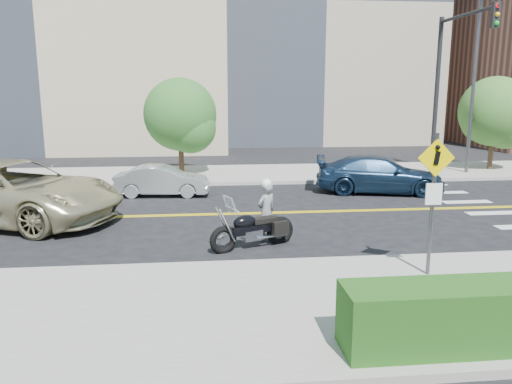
{
  "coord_description": "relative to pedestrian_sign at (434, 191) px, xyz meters",
  "views": [
    {
      "loc": [
        -0.49,
        -15.95,
        4.0
      ],
      "look_at": [
        0.93,
        -2.34,
        1.2
      ],
      "focal_mm": 35.0,
      "sensor_mm": 36.0,
      "label": 1
    }
  ],
  "objects": [
    {
      "name": "ground_plane",
      "position": [
        -4.2,
        6.31,
        -1.96
      ],
      "size": [
        120.0,
        120.0,
        0.0
      ],
      "primitive_type": "plane",
      "color": "black",
      "rests_on": "ground"
    },
    {
      "name": "traffic_light",
      "position": [
        5.8,
        11.39,
        2.71
      ],
      "size": [
        0.28,
        4.5,
        7.0
      ],
      "color": "black",
      "rests_on": "sidewalk_far"
    },
    {
      "name": "tree_far_b",
      "position": [
        9.44,
        13.6,
        1.02
      ],
      "size": [
        3.38,
        3.38,
        4.68
      ],
      "rotation": [
        0.0,
        0.0,
        -0.06
      ],
      "color": "#382619",
      "rests_on": "ground"
    },
    {
      "name": "motorcyclist",
      "position": [
        -3.06,
        3.27,
        -1.11
      ],
      "size": [
        0.7,
        0.65,
        1.7
      ],
      "rotation": [
        0.0,
        0.0,
        3.75
      ],
      "color": "#B9B9BE",
      "rests_on": "ground"
    },
    {
      "name": "suv",
      "position": [
        -10.59,
        6.01,
        -1.01
      ],
      "size": [
        7.53,
        5.46,
        1.9
      ],
      "primitive_type": "imported",
      "rotation": [
        0.0,
        0.0,
        1.19
      ],
      "color": "#BBB389",
      "rests_on": "ground"
    },
    {
      "name": "parked_car_blue",
      "position": [
        2.2,
        9.24,
        -1.24
      ],
      "size": [
        5.29,
        3.06,
        1.44
      ],
      "primitive_type": "imported",
      "rotation": [
        0.0,
        0.0,
        1.35
      ],
      "color": "#192F4B",
      "rests_on": "ground"
    },
    {
      "name": "building_mid",
      "position": [
        3.8,
        32.31,
        8.04
      ],
      "size": [
        18.0,
        14.0,
        20.0
      ],
      "primitive_type": "cube",
      "color": "#A39984",
      "rests_on": "ground_plane"
    },
    {
      "name": "sidewalk_far",
      "position": [
        -4.2,
        13.81,
        -1.89
      ],
      "size": [
        60.0,
        5.0,
        0.15
      ],
      "primitive_type": "cube",
      "color": "#9E9B91",
      "rests_on": "ground_plane"
    },
    {
      "name": "motorcycle",
      "position": [
        -3.47,
        2.68,
        -1.25
      ],
      "size": [
        2.43,
        1.6,
        1.43
      ],
      "primitive_type": null,
      "rotation": [
        0.0,
        0.0,
        0.42
      ],
      "color": "black",
      "rests_on": "ground"
    },
    {
      "name": "pedestrian_sign",
      "position": [
        0.0,
        0.0,
        0.0
      ],
      "size": [
        0.78,
        0.08,
        3.0
      ],
      "color": "#4C4C51",
      "rests_on": "sidewalk_near"
    },
    {
      "name": "tree_far_a",
      "position": [
        -5.76,
        13.82,
        0.94
      ],
      "size": [
        3.35,
        3.35,
        4.58
      ],
      "rotation": [
        0.0,
        0.0,
        0.32
      ],
      "color": "#382619",
      "rests_on": "ground"
    },
    {
      "name": "sidewalk_near",
      "position": [
        -4.2,
        -1.19,
        -1.89
      ],
      "size": [
        60.0,
        5.0,
        0.15
      ],
      "primitive_type": "cube",
      "color": "#9E9B91",
      "rests_on": "ground_plane"
    },
    {
      "name": "lamp_post",
      "position": [
        7.8,
        12.81,
        2.19
      ],
      "size": [
        0.16,
        0.16,
        8.0
      ],
      "primitive_type": "cylinder",
      "color": "#4C4C51",
      "rests_on": "sidewalk_far"
    },
    {
      "name": "parked_car_silver",
      "position": [
        -6.32,
        9.51,
        -1.37
      ],
      "size": [
        3.66,
        1.52,
        1.18
      ],
      "primitive_type": "imported",
      "rotation": [
        0.0,
        0.0,
        1.49
      ],
      "color": "#B1B5B9",
      "rests_on": "ground"
    }
  ]
}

